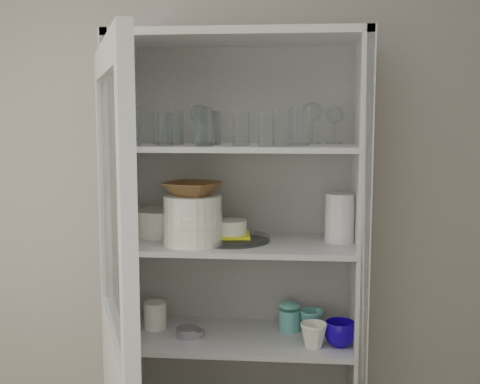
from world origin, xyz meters
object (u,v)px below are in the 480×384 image
Objects in this scene: goblet_0 at (199,122)px; goblet_2 at (312,121)px; grey_bowl_stack at (340,218)px; goblet_3 at (335,123)px; glass_platter at (231,239)px; teal_jar at (289,318)px; mug_blue at (340,334)px; white_ramekin at (231,227)px; measuring_cups at (187,332)px; mug_teal at (312,321)px; pantry_cabinet at (241,311)px; plate_stack_front at (193,229)px; yellow_trivet at (231,235)px; plate_stack_back at (160,222)px; cream_bowl at (193,204)px; mug_white at (314,335)px; goblet_1 at (207,123)px; terracotta_bowl at (193,189)px.

goblet_2 is (0.47, 0.03, 0.01)m from goblet_0.
goblet_3 is at bearing 119.27° from grey_bowl_stack.
glass_platter reaches higher than teal_jar.
mug_blue is 0.26m from teal_jar.
white_ramekin reaches higher than measuring_cups.
mug_teal is at bearing -2.05° from teal_jar.
goblet_0 reaches higher than white_ramekin.
mug_blue is 0.19m from mug_teal.
white_ramekin reaches higher than mug_teal.
glass_platter reaches higher than mug_blue.
pantry_cabinet is 11.07× the size of goblet_2.
goblet_0 is at bearing 178.15° from pantry_cabinet.
goblet_2 reaches higher than mug_teal.
mug_blue is 1.28× the size of mug_teal.
plate_stack_front is at bearing 165.42° from mug_blue.
teal_jar reaches higher than measuring_cups.
plate_stack_front is (-0.18, -0.13, 0.38)m from pantry_cabinet.
goblet_2 reaches higher than white_ramekin.
white_ramekin is at bearing 27.69° from plate_stack_front.
goblet_2 is 0.58m from yellow_trivet.
pantry_cabinet is 16.41× the size of mug_blue.
plate_stack_back is 0.99× the size of cream_bowl.
goblet_3 reaches higher than cream_bowl.
pantry_cabinet is 19.69× the size of mug_white.
goblet_2 reaches higher than cream_bowl.
goblet_1 is 1.31× the size of mug_blue.
teal_jar is at bearing 170.47° from grey_bowl_stack.
goblet_1 is at bearing -176.76° from goblet_2.
mug_white is (0.66, -0.22, -0.41)m from plate_stack_back.
goblet_3 is 0.60m from white_ramekin.
cream_bowl is 1.17× the size of grey_bowl_stack.
goblet_1 is 0.30m from terracotta_bowl.
teal_jar is at bearing 18.99° from plate_stack_front.
mug_teal is at bearing 112.82° from mug_blue.
goblet_1 is 1.68× the size of mug_teal.
pantry_cabinet is 0.52m from plate_stack_back.
mug_blue is (0.77, -0.19, -0.41)m from plate_stack_back.
goblet_2 is 0.66m from plate_stack_front.
glass_platter is (-0.04, -0.06, 0.33)m from pantry_cabinet.
terracotta_bowl is 0.23m from white_ramekin.
white_ramekin reaches higher than teal_jar.
goblet_3 is (0.38, 0.01, 0.81)m from pantry_cabinet.
goblet_1 is 0.90m from teal_jar.
terracotta_bowl is (-0.01, -0.14, -0.26)m from goblet_0.
terracotta_bowl is at bearing -163.67° from mug_white.
goblet_3 is 0.71× the size of plate_stack_front.
measuring_cups is at bearing -107.97° from goblet_0.
goblet_2 is 1.42× the size of white_ramekin.
goblet_1 is 1.51× the size of teal_jar.
measuring_cups is (-0.07, -0.12, -0.86)m from goblet_1.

